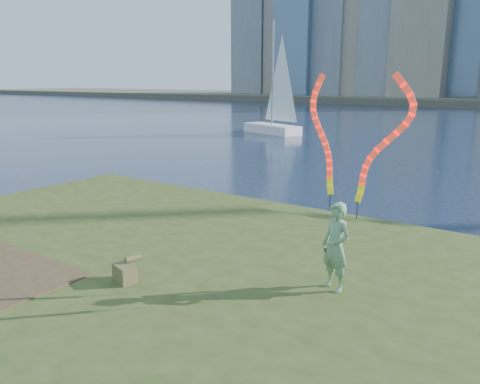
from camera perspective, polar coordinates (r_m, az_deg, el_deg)
The scene contains 5 objects.
ground at distance 10.16m, azimuth -7.35°, elevation -11.74°, with size 320.00×320.00×0.00m, color #18243C.
grassy_knoll at distance 8.64m, azimuth -17.99°, elevation -14.59°, with size 20.00×18.00×0.80m.
woman_with_ribbons at distance 7.93m, azimuth 12.02°, elevation -2.04°, with size 1.88×0.77×3.93m.
canvas_bag at distance 8.71m, azimuth -13.78°, elevation -9.46°, with size 0.50×0.56×0.42m.
sailboat at distance 38.94m, azimuth 4.21°, elevation 9.37°, with size 5.85×3.62×8.95m.
Camera 1 is at (6.25, -6.75, 4.31)m, focal length 35.00 mm.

